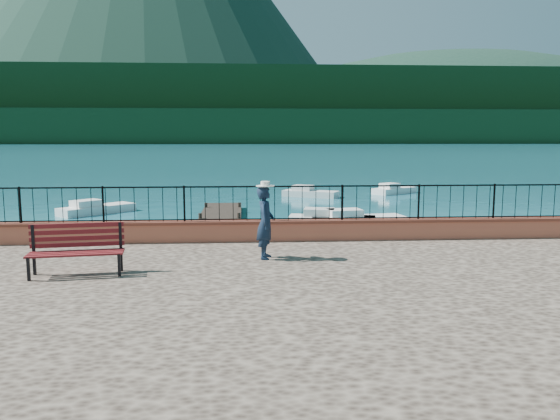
{
  "coord_description": "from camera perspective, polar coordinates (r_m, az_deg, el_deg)",
  "views": [
    {
      "loc": [
        -0.86,
        -11.36,
        4.12
      ],
      "look_at": [
        0.04,
        2.0,
        2.3
      ],
      "focal_mm": 35.0,
      "sensor_mm": 36.0,
      "label": 1
    }
  ],
  "objects": [
    {
      "name": "boat_5",
      "position": [
        40.2,
        11.85,
        2.27
      ],
      "size": [
        3.59,
        3.08,
        0.8
      ],
      "primitive_type": "cube",
      "rotation": [
        0.0,
        0.0,
        0.62
      ],
      "color": "white",
      "rests_on": "ground"
    },
    {
      "name": "companion_hill",
      "position": [
        612.58,
        17.43,
        7.0
      ],
      "size": [
        448.0,
        384.0,
        180.0
      ],
      "primitive_type": "ellipsoid",
      "color": "#142D23",
      "rests_on": "ground"
    },
    {
      "name": "far_forest",
      "position": [
        311.4,
        -3.73,
        8.62
      ],
      "size": [
        900.0,
        60.0,
        18.0
      ],
      "primitive_type": "cube",
      "color": "black",
      "rests_on": "ground"
    },
    {
      "name": "ground",
      "position": [
        12.12,
        0.48,
        -12.14
      ],
      "size": [
        2000.0,
        2000.0,
        0.0
      ],
      "primitive_type": "plane",
      "color": "#19596B",
      "rests_on": "ground"
    },
    {
      "name": "park_bench",
      "position": [
        12.31,
        -20.48,
        -4.97
      ],
      "size": [
        2.0,
        0.87,
        1.07
      ],
      "rotation": [
        0.0,
        0.0,
        0.13
      ],
      "color": "black",
      "rests_on": "promenade"
    },
    {
      "name": "dock",
      "position": [
        23.73,
        -6.54,
        -1.94
      ],
      "size": [
        2.0,
        16.0,
        0.3
      ],
      "primitive_type": "cube",
      "color": "#2D231C",
      "rests_on": "ground"
    },
    {
      "name": "boat_2",
      "position": [
        25.56,
        8.14,
        -0.71
      ],
      "size": [
        4.52,
        1.98,
        0.8
      ],
      "primitive_type": "cube",
      "rotation": [
        0.0,
        0.0,
        0.16
      ],
      "color": "white",
      "rests_on": "ground"
    },
    {
      "name": "parapet",
      "position": [
        15.32,
        -0.56,
        -2.15
      ],
      "size": [
        28.0,
        0.46,
        0.58
      ],
      "primitive_type": "cube",
      "color": "#B35D40",
      "rests_on": "promenade"
    },
    {
      "name": "boat_1",
      "position": [
        25.45,
        5.46,
        -0.7
      ],
      "size": [
        4.17,
        2.12,
        0.8
      ],
      "primitive_type": "cube",
      "rotation": [
        0.0,
        0.0,
        -0.22
      ],
      "color": "silver",
      "rests_on": "ground"
    },
    {
      "name": "hat",
      "position": [
        12.9,
        -1.55,
        2.75
      ],
      "size": [
        0.44,
        0.44,
        0.12
      ],
      "primitive_type": "cylinder",
      "color": "white",
      "rests_on": "person"
    },
    {
      "name": "railing",
      "position": [
        15.2,
        -0.56,
        0.69
      ],
      "size": [
        27.0,
        0.05,
        0.95
      ],
      "primitive_type": "cube",
      "color": "black",
      "rests_on": "parapet"
    },
    {
      "name": "boat_4",
      "position": [
        37.26,
        3.21,
        2.0
      ],
      "size": [
        3.92,
        2.89,
        0.8
      ],
      "primitive_type": "cube",
      "rotation": [
        0.0,
        0.0,
        -0.48
      ],
      "color": "silver",
      "rests_on": "ground"
    },
    {
      "name": "boat_0",
      "position": [
        21.01,
        -24.24,
        -3.15
      ],
      "size": [
        3.63,
        1.67,
        0.8
      ],
      "primitive_type": "cube",
      "rotation": [
        0.0,
        0.0,
        -0.11
      ],
      "color": "silver",
      "rests_on": "ground"
    },
    {
      "name": "person",
      "position": [
        13.02,
        -1.53,
        -1.33
      ],
      "size": [
        0.51,
        0.69,
        1.74
      ],
      "primitive_type": "imported",
      "rotation": [
        0.0,
        0.0,
        1.41
      ],
      "color": "#111F34",
      "rests_on": "promenade"
    },
    {
      "name": "foothills",
      "position": [
        371.8,
        -3.77,
        10.48
      ],
      "size": [
        900.0,
        120.0,
        44.0
      ],
      "primitive_type": "cube",
      "color": "black",
      "rests_on": "ground"
    },
    {
      "name": "boat_3",
      "position": [
        30.8,
        -18.58,
        0.4
      ],
      "size": [
        3.77,
        3.82,
        0.8
      ],
      "primitive_type": "cube",
      "rotation": [
        0.0,
        0.0,
        0.8
      ],
      "color": "white",
      "rests_on": "ground"
    }
  ]
}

